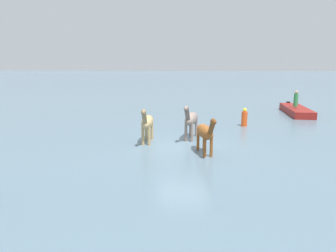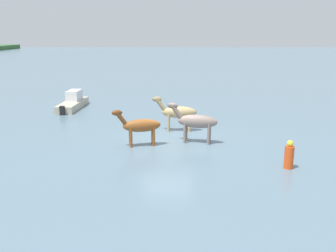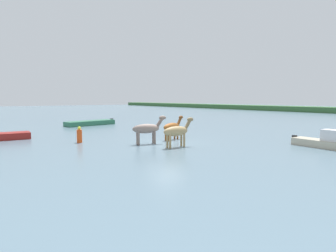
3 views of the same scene
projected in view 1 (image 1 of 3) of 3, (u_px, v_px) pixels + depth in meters
ground_plane at (183, 146)px, 14.86m from camera, size 216.94×216.94×0.00m
horse_rear_stallion at (147, 122)px, 15.25m from camera, size 0.55×2.37×1.85m
horse_lead at (191, 119)px, 15.96m from camera, size 0.94×2.45×1.90m
horse_dun_straggler at (205, 132)px, 13.41m from camera, size 0.93×2.26×1.75m
boat_launch_far at (296, 111)px, 23.83m from camera, size 1.77×5.37×0.75m
person_helmsman_aft at (296, 99)px, 23.40m from camera, size 0.32×0.32×1.19m
buoy_channel_marker at (244, 118)px, 19.27m from camera, size 0.36×0.36×1.14m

